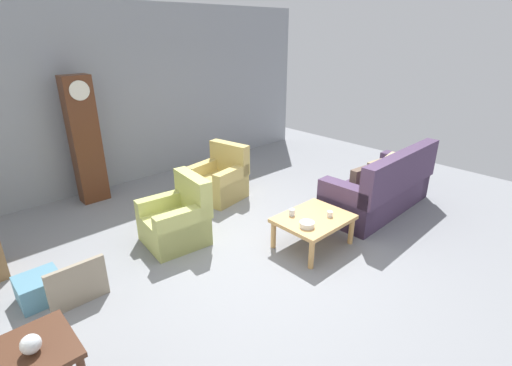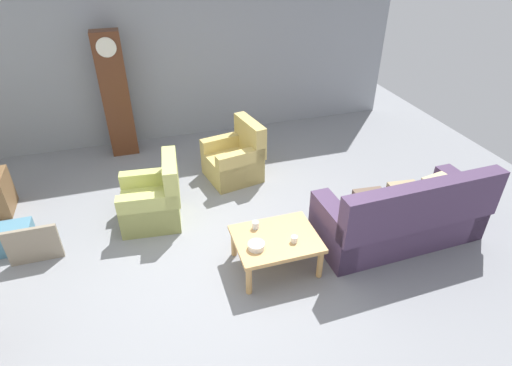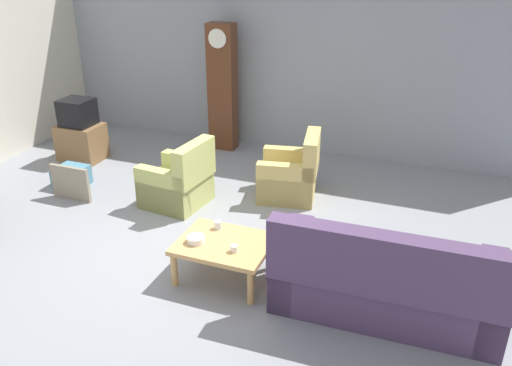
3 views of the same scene
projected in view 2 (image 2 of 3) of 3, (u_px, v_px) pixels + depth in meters
The scene contains 12 objects.
ground_plane at pixel (223, 254), 5.13m from camera, with size 10.40×10.40×0.00m, color gray.
garage_door_wall at pixel (171, 50), 7.16m from camera, with size 8.40×0.16×3.20m, color gray.
couch_floral at pixel (402, 218), 5.17m from camera, with size 2.12×0.94×1.04m.
armchair_olive_near at pixel (154, 201), 5.56m from camera, with size 0.87×0.84×0.92m.
armchair_olive_far at pixel (235, 160), 6.52m from camera, with size 0.92×0.90×0.92m.
coffee_table_wood at pixel (276, 241), 4.77m from camera, with size 0.96×0.76×0.43m.
grandfather_clock at pixel (116, 96), 6.83m from camera, with size 0.44×0.30×2.09m.
framed_picture_leaning at pixel (33, 245), 4.90m from camera, with size 0.60×0.05×0.49m, color gray.
storage_box_blue at pixel (14, 237), 5.17m from camera, with size 0.43×0.41×0.29m, color teal.
cup_white_porcelain at pixel (294, 239), 4.65m from camera, with size 0.08×0.08×0.07m, color white.
cup_blue_rimmed at pixel (256, 225), 4.86m from camera, with size 0.08×0.08×0.09m, color silver.
bowl_white_stacked at pixel (256, 246), 4.56m from camera, with size 0.19×0.19×0.07m, color white.
Camera 2 is at (-0.75, -3.80, 3.50)m, focal length 28.97 mm.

